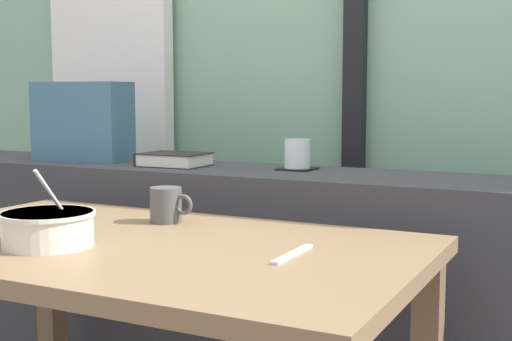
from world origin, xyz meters
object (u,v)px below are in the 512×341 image
breakfast_table (140,289)px  throw_pillow (83,121)px  closed_book (174,159)px  fork_utensil (292,254)px  coaster_square (297,169)px  soup_bowl (48,229)px  juice_glass (298,155)px  ceramic_mug (167,205)px

breakfast_table → throw_pillow: throw_pillow is taller
closed_book → fork_utensil: size_ratio=1.18×
coaster_square → soup_bowl: (-0.20, -0.80, -0.06)m
juice_glass → ceramic_mug: juice_glass is taller
coaster_square → fork_utensil: bearing=-67.3°
closed_book → ceramic_mug: 0.48m
juice_glass → fork_utensil: 0.72m
coaster_square → fork_utensil: size_ratio=0.59×
coaster_square → juice_glass: (0.00, 0.00, 0.04)m
ceramic_mug → coaster_square: bearing=74.0°
juice_glass → throw_pillow: throw_pillow is taller
throw_pillow → soup_bowl: size_ratio=1.68×
closed_book → fork_utensil: (0.66, -0.58, -0.11)m
breakfast_table → soup_bowl: 0.23m
juice_glass → closed_book: 0.39m
juice_glass → ceramic_mug: 0.50m
breakfast_table → coaster_square: size_ratio=11.81×
closed_book → soup_bowl: 0.76m
juice_glass → throw_pillow: size_ratio=0.27×
closed_book → throw_pillow: 0.39m
coaster_square → juice_glass: size_ratio=1.17×
coaster_square → fork_utensil: (0.28, -0.66, -0.09)m
throw_pillow → coaster_square: bearing=3.9°
closed_book → fork_utensil: closed_book is taller
juice_glass → throw_pillow: (-0.76, -0.05, 0.09)m
fork_utensil → ceramic_mug: bearing=155.6°
ceramic_mug → juice_glass: bearing=74.0°
breakfast_table → coaster_square: 0.71m
coaster_square → throw_pillow: throw_pillow is taller
breakfast_table → soup_bowl: bearing=-137.2°
throw_pillow → breakfast_table: bearing=-42.4°
breakfast_table → ceramic_mug: (-0.07, 0.20, 0.15)m
throw_pillow → fork_utensil: (1.03, -0.61, -0.22)m
closed_book → soup_bowl: size_ratio=1.06×
breakfast_table → fork_utensil: 0.36m
throw_pillow → ceramic_mug: size_ratio=2.83×
closed_book → throw_pillow: throw_pillow is taller
breakfast_table → juice_glass: bearing=84.4°
soup_bowl → fork_utensil: 0.50m
closed_book → soup_bowl: (0.18, -0.73, -0.07)m
closed_book → soup_bowl: bearing=-76.1°
closed_book → throw_pillow: (-0.37, 0.02, 0.11)m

